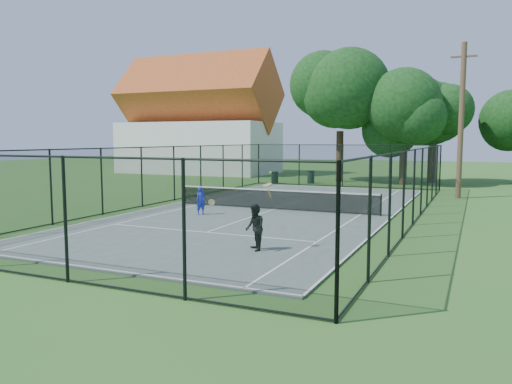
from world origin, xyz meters
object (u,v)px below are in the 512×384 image
at_px(tennis_net, 274,199).
at_px(trash_bin_left, 275,177).
at_px(player_black, 255,227).
at_px(utility_pole, 461,120).
at_px(player_blue, 201,201).
at_px(trash_bin_right, 311,177).

relative_size(tennis_net, trash_bin_left, 11.19).
bearing_deg(player_black, trash_bin_left, 110.47).
distance_m(tennis_net, utility_pole, 12.51).
bearing_deg(player_blue, trash_bin_right, 91.95).
bearing_deg(player_blue, player_black, -47.45).
xyz_separation_m(trash_bin_right, player_black, (5.69, -23.15, 0.26)).
bearing_deg(trash_bin_right, tennis_net, -78.82).
xyz_separation_m(trash_bin_left, player_black, (8.21, -22.01, 0.30)).
bearing_deg(tennis_net, player_black, -71.63).
height_order(trash_bin_right, player_black, player_black).
distance_m(tennis_net, player_blue, 3.63).
height_order(trash_bin_left, player_black, player_black).
height_order(tennis_net, trash_bin_right, tennis_net).
distance_m(trash_bin_left, player_black, 23.49).
xyz_separation_m(utility_pole, player_blue, (-10.11, -11.78, -3.76)).
bearing_deg(tennis_net, trash_bin_left, 111.72).
bearing_deg(trash_bin_left, utility_pole, -19.46).
height_order(tennis_net, player_black, player_black).
height_order(player_blue, player_black, player_black).
distance_m(trash_bin_right, utility_pole, 12.81).
xyz_separation_m(utility_pole, player_black, (-5.01, -17.33, -3.68)).
bearing_deg(trash_bin_right, player_black, -76.18).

